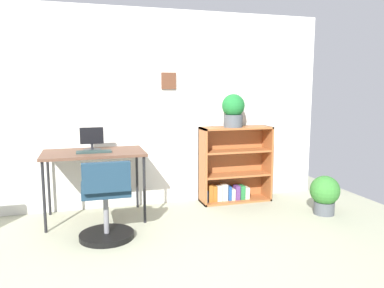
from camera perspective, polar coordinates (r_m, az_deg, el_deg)
name	(u,v)px	position (r m, az deg, el deg)	size (l,w,h in m)	color
wall_back	(119,109)	(4.57, -11.06, 5.19)	(5.20, 0.12, 2.36)	silver
desk	(94,157)	(4.19, -14.66, -1.89)	(1.08, 0.64, 0.75)	brown
monitor	(92,140)	(4.26, -14.96, 0.61)	(0.25, 0.19, 0.25)	#262628
keyboard	(94,152)	(4.11, -14.66, -1.14)	(0.36, 0.14, 0.02)	#223432
office_chair	(106,204)	(3.65, -12.91, -8.93)	(0.52, 0.55, 0.79)	black
bookshelf_low	(233,168)	(4.82, 6.25, -3.58)	(0.90, 0.30, 0.95)	#9D592F
potted_plant_on_shelf	(233,110)	(4.66, 6.28, 5.19)	(0.28, 0.28, 0.41)	#474C51
potted_plant_floor	(325,193)	(4.56, 19.50, -7.08)	(0.33, 0.33, 0.44)	#474C51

